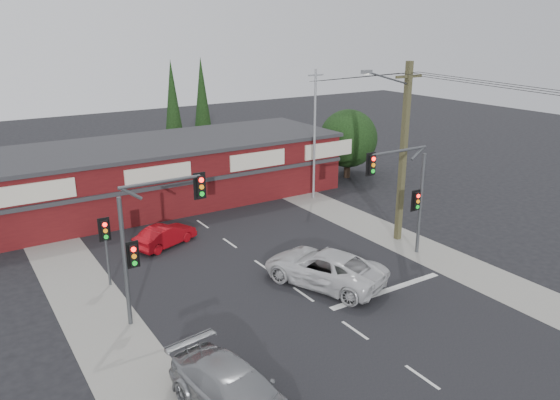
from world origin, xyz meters
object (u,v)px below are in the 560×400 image
white_suv (324,268)px  shop_building (153,173)px  silver_suv (236,394)px  red_sedan (165,235)px  utility_pole (402,148)px

white_suv → shop_building: 16.52m
white_suv → silver_suv: bearing=14.8°
red_sedan → utility_pole: 13.95m
silver_suv → utility_pole: utility_pole is taller
utility_pole → red_sedan: bearing=151.8°
silver_suv → red_sedan: silver_suv is taller
white_suv → utility_pole: size_ratio=0.60×
white_suv → shop_building: shop_building is taller
white_suv → utility_pole: bearing=176.1°
shop_building → utility_pole: (9.36, -14.00, 3.26)m
white_suv → red_sedan: 9.68m
utility_pole → shop_building: bearing=123.8°
silver_suv → utility_pole: 17.54m
white_suv → utility_pole: (6.91, 2.28, 4.57)m
shop_building → silver_suv: bearing=-103.7°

